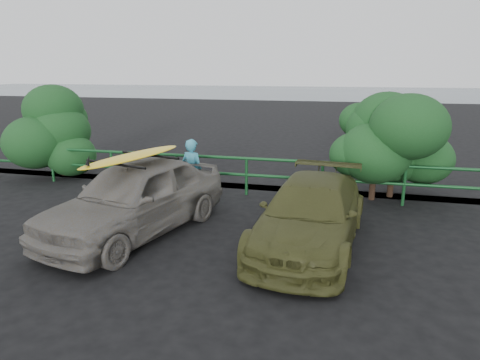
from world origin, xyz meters
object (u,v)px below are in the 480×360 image
object	(u,v)px
guardrail	(211,174)
surfboard	(133,156)
olive_vehicle	(311,214)
man	(192,172)
sedan	(136,197)

from	to	relation	value
guardrail	surfboard	xyz separation A→B (m)	(-0.59, -3.23, 1.10)
guardrail	olive_vehicle	size ratio (longest dim) A/B	3.20
olive_vehicle	surfboard	world-z (taller)	surfboard
man	surfboard	size ratio (longest dim) A/B	0.60
guardrail	sedan	world-z (taller)	sedan
sedan	surfboard	xyz separation A→B (m)	(0.00, 0.00, 0.86)
sedan	surfboard	bearing A→B (deg)	15.02
olive_vehicle	guardrail	bearing A→B (deg)	140.22
olive_vehicle	sedan	bearing A→B (deg)	-170.75
sedan	surfboard	world-z (taller)	surfboard
guardrail	olive_vehicle	distance (m)	4.23
man	olive_vehicle	bearing A→B (deg)	164.56
sedan	man	size ratio (longest dim) A/B	2.72
guardrail	surfboard	bearing A→B (deg)	-100.27
olive_vehicle	surfboard	distance (m)	3.68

